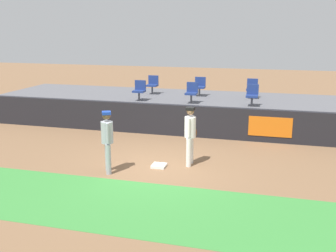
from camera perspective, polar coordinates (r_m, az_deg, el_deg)
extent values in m
plane|color=brown|center=(11.62, -1.71, -6.07)|extent=(60.00, 60.00, 0.00)
cube|color=#388438|center=(9.40, -6.31, -11.12)|extent=(18.00, 2.80, 0.01)
cube|color=white|center=(11.71, -1.29, -5.70)|extent=(0.40, 0.40, 0.08)
cylinder|color=white|center=(11.93, 3.32, -3.38)|extent=(0.15, 0.15, 0.86)
cylinder|color=white|center=(11.64, 2.98, -3.82)|extent=(0.15, 0.15, 0.86)
cylinder|color=white|center=(11.58, 3.20, -0.14)|extent=(0.34, 0.34, 0.61)
sphere|color=#8C6647|center=(11.48, 3.23, 2.16)|extent=(0.22, 0.22, 0.22)
cube|color=black|center=(11.46, 3.24, 2.51)|extent=(0.24, 0.24, 0.08)
cylinder|color=white|center=(11.77, 3.42, 0.18)|extent=(0.09, 0.09, 0.57)
cylinder|color=white|center=(11.39, 2.97, -0.28)|extent=(0.09, 0.09, 0.57)
ellipsoid|color=brown|center=(11.81, 3.87, -0.99)|extent=(0.12, 0.20, 0.28)
cylinder|color=#9EA3AD|center=(11.44, -8.64, -4.27)|extent=(0.15, 0.15, 0.86)
cylinder|color=#9EA3AD|center=(11.15, -8.54, -4.76)|extent=(0.15, 0.15, 0.86)
cylinder|color=#9EA3AD|center=(11.09, -8.73, -0.90)|extent=(0.45, 0.45, 0.61)
sphere|color=brown|center=(10.98, -8.82, 1.49)|extent=(0.23, 0.23, 0.23)
cube|color=#193899|center=(10.96, -8.83, 1.87)|extent=(0.32, 0.32, 0.08)
cylinder|color=#9EA3AD|center=(11.28, -8.80, -0.55)|extent=(0.09, 0.09, 0.57)
cylinder|color=#9EA3AD|center=(10.89, -8.67, -1.07)|extent=(0.09, 0.09, 0.57)
cube|color=black|center=(14.89, 2.42, 0.76)|extent=(18.00, 0.24, 1.17)
cube|color=orange|center=(14.42, 14.43, -0.11)|extent=(1.50, 0.02, 0.70)
cube|color=#59595E|center=(17.37, 4.31, 2.34)|extent=(18.00, 4.80, 1.00)
cylinder|color=#4C4C51|center=(18.37, -2.27, 5.21)|extent=(0.08, 0.08, 0.40)
cube|color=navy|center=(18.34, -2.28, 5.83)|extent=(0.47, 0.44, 0.08)
cube|color=navy|center=(18.48, -2.11, 6.65)|extent=(0.47, 0.06, 0.40)
cylinder|color=#4C4C51|center=(16.68, -4.17, 4.31)|extent=(0.08, 0.08, 0.40)
cube|color=navy|center=(16.65, -4.18, 4.98)|extent=(0.47, 0.44, 0.08)
cube|color=navy|center=(16.79, -3.98, 5.89)|extent=(0.47, 0.06, 0.40)
cylinder|color=#4C4C51|center=(16.09, 3.35, 3.96)|extent=(0.08, 0.08, 0.40)
cube|color=navy|center=(16.06, 3.36, 4.67)|extent=(0.46, 0.44, 0.08)
cube|color=navy|center=(16.20, 3.51, 5.61)|extent=(0.46, 0.06, 0.40)
cylinder|color=#4C4C51|center=(15.78, 11.92, 3.49)|extent=(0.08, 0.08, 0.40)
cube|color=navy|center=(15.75, 11.96, 4.20)|extent=(0.46, 0.44, 0.08)
cube|color=navy|center=(15.90, 12.05, 5.17)|extent=(0.46, 0.06, 0.40)
cylinder|color=#4C4C51|center=(17.83, 4.52, 4.92)|extent=(0.08, 0.08, 0.40)
cube|color=navy|center=(17.80, 4.53, 5.56)|extent=(0.48, 0.44, 0.08)
cube|color=navy|center=(17.96, 4.66, 6.40)|extent=(0.48, 0.06, 0.40)
cylinder|color=#4C4C51|center=(17.56, 11.90, 4.52)|extent=(0.08, 0.08, 0.40)
cube|color=navy|center=(17.53, 11.94, 5.17)|extent=(0.46, 0.44, 0.08)
cube|color=navy|center=(17.68, 12.02, 6.02)|extent=(0.46, 0.06, 0.40)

